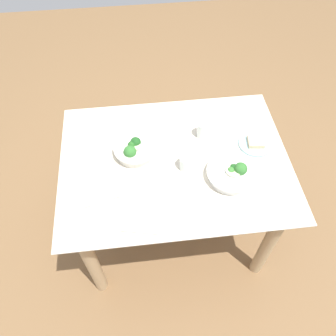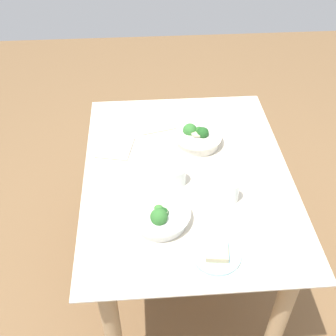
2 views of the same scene
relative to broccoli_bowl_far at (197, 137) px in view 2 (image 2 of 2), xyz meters
name	(u,v)px [view 2 (image 2 of 2)]	position (x,y,z in m)	size (l,w,h in m)	color
ground_plane	(183,274)	(0.20, -0.07, -0.78)	(6.00, 6.00, 0.00)	brown
dining_table	(186,195)	(0.20, -0.07, -0.17)	(1.16, 0.87, 0.74)	beige
broccoli_bowl_far	(197,137)	(0.00, 0.00, 0.00)	(0.22, 0.22, 0.09)	silver
broccoli_bowl_near	(159,216)	(0.46, -0.20, 0.00)	(0.24, 0.24, 0.10)	white
bread_side_plate	(216,254)	(0.63, -0.01, -0.02)	(0.17, 0.17, 0.03)	#99C6D1
water_glass_center	(231,191)	(0.37, 0.08, 0.01)	(0.06, 0.06, 0.09)	silver
water_glass_side	(177,175)	(0.25, -0.12, 0.00)	(0.08, 0.08, 0.08)	silver
fork_by_far_bowl	(250,140)	(0.00, 0.25, -0.03)	(0.10, 0.03, 0.00)	#B7B7BC
fork_by_near_bowl	(265,201)	(0.39, 0.22, -0.03)	(0.01, 0.11, 0.00)	#B7B7BC
table_knife_left	(111,122)	(-0.19, -0.40, -0.03)	(0.19, 0.01, 0.00)	#B7B7BC
table_knife_right	(190,169)	(0.18, -0.05, -0.03)	(0.21, 0.01, 0.00)	#B7B7BC
napkin_folded_upper	(153,120)	(-0.19, -0.19, -0.03)	(0.20, 0.17, 0.01)	#B1A997
napkin_folded_lower	(115,147)	(0.01, -0.38, -0.03)	(0.17, 0.15, 0.01)	#B1A997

